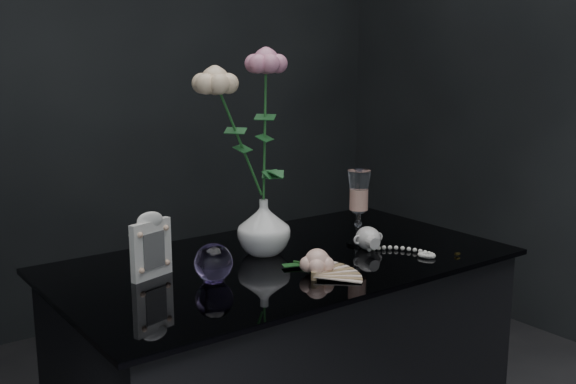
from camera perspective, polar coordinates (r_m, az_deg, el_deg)
vase at (r=1.60m, az=-2.06°, el=-2.98°), size 0.13×0.13×0.13m
wine_glass at (r=1.68m, az=6.00°, el=-1.34°), size 0.06×0.06×0.19m
picture_frame at (r=1.46m, az=-11.53°, el=-4.40°), size 0.13×0.11×0.14m
paperweight at (r=1.42m, az=-6.33°, el=-5.96°), size 0.10×0.10×0.08m
paper_fan at (r=1.43m, az=2.21°, el=-7.04°), size 0.25×0.23×0.02m
loose_rose at (r=1.47m, az=2.47°, el=-5.89°), size 0.16×0.19×0.06m
pearl_jar at (r=1.66m, az=6.81°, el=-3.83°), size 0.24×0.24×0.06m
roses at (r=1.54m, az=-3.33°, el=6.04°), size 0.23×0.12×0.40m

